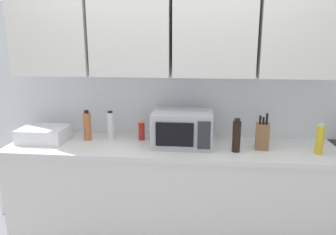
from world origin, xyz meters
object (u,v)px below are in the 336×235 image
(bottle_yellow_mustard, at_px, (320,140))
(bottle_white_jar, at_px, (111,125))
(microwave, at_px, (182,128))
(bottle_soy_dark, at_px, (236,136))
(bottle_red_sauce, at_px, (142,131))
(bottle_spice_jar, at_px, (87,126))
(dish_rack, at_px, (44,134))
(knife_block, at_px, (262,136))

(bottle_yellow_mustard, relative_size, bottle_white_jar, 0.96)
(microwave, height_order, bottle_soy_dark, microwave)
(bottle_red_sauce, relative_size, bottle_spice_jar, 0.67)
(dish_rack, bearing_deg, bottle_yellow_mustard, -2.26)
(bottle_red_sauce, height_order, bottle_spice_jar, bottle_spice_jar)
(bottle_red_sauce, distance_m, bottle_soy_dark, 0.81)
(microwave, bearing_deg, dish_rack, -179.04)
(bottle_white_jar, bearing_deg, knife_block, -6.55)
(bottle_soy_dark, bearing_deg, knife_block, 24.61)
(knife_block, xyz_separation_m, bottle_soy_dark, (-0.21, -0.10, 0.02))
(bottle_soy_dark, bearing_deg, dish_rack, 176.41)
(dish_rack, height_order, bottle_spice_jar, bottle_spice_jar)
(bottle_red_sauce, bearing_deg, knife_block, -7.32)
(bottle_spice_jar, xyz_separation_m, bottle_yellow_mustard, (1.85, -0.16, -0.01))
(bottle_spice_jar, bearing_deg, bottle_white_jar, 20.30)
(bottle_yellow_mustard, bearing_deg, bottle_red_sauce, 171.44)
(bottle_spice_jar, xyz_separation_m, bottle_soy_dark, (1.23, -0.17, 0.00))
(knife_block, bearing_deg, dish_rack, 179.88)
(microwave, bearing_deg, knife_block, -2.12)
(microwave, distance_m, knife_block, 0.63)
(microwave, xyz_separation_m, knife_block, (0.63, -0.02, -0.04))
(bottle_white_jar, bearing_deg, bottle_soy_dark, -12.90)
(microwave, relative_size, dish_rack, 1.26)
(bottle_white_jar, bearing_deg, bottle_yellow_mustard, -7.78)
(bottle_spice_jar, distance_m, bottle_white_jar, 0.20)
(bottle_yellow_mustard, distance_m, bottle_white_jar, 1.68)
(bottle_red_sauce, xyz_separation_m, bottle_soy_dark, (0.77, -0.22, 0.05))
(microwave, relative_size, bottle_spice_jar, 1.85)
(dish_rack, bearing_deg, bottle_spice_jar, 11.62)
(bottle_soy_dark, bearing_deg, bottle_red_sauce, 164.00)
(bottle_spice_jar, relative_size, bottle_soy_dark, 0.99)
(dish_rack, xyz_separation_m, knife_block, (1.80, -0.00, 0.04))
(bottle_spice_jar, bearing_deg, bottle_yellow_mustard, -4.93)
(bottle_spice_jar, relative_size, bottle_yellow_mustard, 1.11)
(knife_block, relative_size, bottle_soy_dark, 1.10)
(bottle_red_sauce, bearing_deg, bottle_soy_dark, -16.00)
(microwave, bearing_deg, bottle_white_jar, 169.10)
(bottle_yellow_mustard, xyz_separation_m, bottle_white_jar, (-1.66, 0.23, 0.01))
(knife_block, relative_size, bottle_yellow_mustard, 1.23)
(dish_rack, xyz_separation_m, bottle_soy_dark, (1.59, -0.10, 0.07))
(microwave, distance_m, dish_rack, 1.17)
(bottle_red_sauce, relative_size, bottle_yellow_mustard, 0.75)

